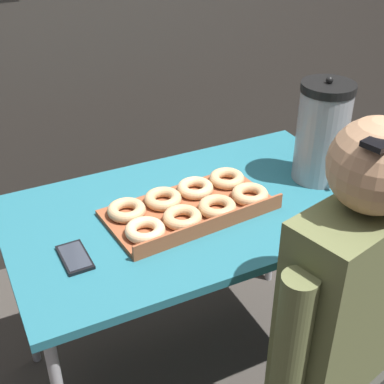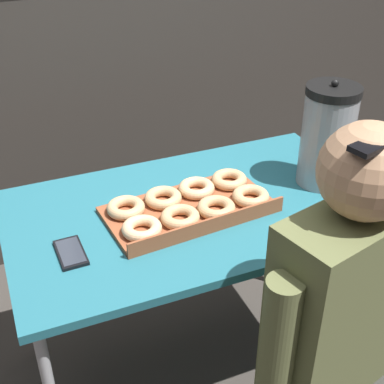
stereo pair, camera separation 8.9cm
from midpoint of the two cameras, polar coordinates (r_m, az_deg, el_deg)
ground_plane at (r=2.23m, az=1.38°, el=-18.01°), size 12.00×12.00×0.00m
folding_table at (r=1.75m, az=1.67°, el=-3.20°), size 1.19×0.70×0.75m
donut_box at (r=1.69m, az=1.24°, el=-1.44°), size 0.55×0.32×0.05m
coffee_urn at (r=1.85m, az=15.59°, el=5.77°), size 0.18×0.20×0.37m
cell_phone at (r=1.55m, az=-11.20°, el=-6.39°), size 0.08×0.14×0.01m
person_seated at (r=1.54m, az=16.51°, el=-15.26°), size 0.52×0.28×1.25m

